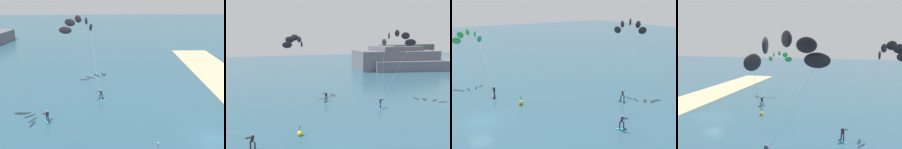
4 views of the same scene
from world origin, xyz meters
TOP-DOWN VIEW (x-y plane):
  - ground_plane at (0.00, 0.00)m, footprint 240.00×240.00m
  - kitesurfer_nearshore at (-17.56, 4.49)m, footprint 12.18×5.35m
  - kitesurfer_mid_water at (15.34, 15.79)m, footprint 7.58×6.96m
  - kitesurfer_far_out at (0.33, 23.91)m, footprint 7.12×7.71m
  - marker_buoy at (-2.55, 6.64)m, footprint 0.56×0.56m

SIDE VIEW (x-z plane):
  - ground_plane at x=0.00m, z-range 0.00..0.00m
  - marker_buoy at x=-2.55m, z-range -0.39..0.99m
  - kitesurfer_nearshore at x=-17.56m, z-range 3.04..12.15m
  - kitesurfer_far_out at x=0.33m, z-range 3.98..15.10m
  - kitesurfer_mid_water at x=15.34m, z-range 4.24..16.05m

